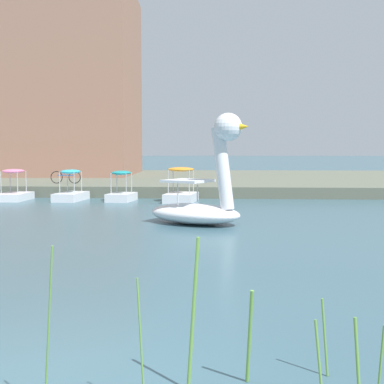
% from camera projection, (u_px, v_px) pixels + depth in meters
% --- Properties ---
extents(shore_bank_far, '(143.15, 23.06, 0.57)m').
position_uv_depth(shore_bank_far, '(198.00, 180.00, 36.34)').
color(shore_bank_far, '#5B6051').
rests_on(shore_bank_far, ground_plane).
extents(swan_boat, '(3.58, 2.97, 3.49)m').
position_uv_depth(swan_boat, '(202.00, 195.00, 16.00)').
color(swan_boat, white).
rests_on(swan_boat, ground_plane).
extents(pedal_boat_orange, '(1.54, 2.20, 1.60)m').
position_uv_depth(pedal_boat_orange, '(181.00, 191.00, 23.23)').
color(pedal_boat_orange, white).
rests_on(pedal_boat_orange, ground_plane).
extents(pedal_boat_teal, '(1.26, 1.83, 1.43)m').
position_uv_depth(pedal_boat_teal, '(121.00, 192.00, 23.61)').
color(pedal_boat_teal, white).
rests_on(pedal_boat_teal, ground_plane).
extents(pedal_boat_cyan, '(1.27, 2.21, 1.47)m').
position_uv_depth(pedal_boat_cyan, '(71.00, 192.00, 23.86)').
color(pedal_boat_cyan, white).
rests_on(pedal_boat_cyan, ground_plane).
extents(pedal_boat_pink, '(1.24, 2.03, 1.49)m').
position_uv_depth(pedal_boat_pink, '(14.00, 191.00, 23.95)').
color(pedal_boat_pink, white).
rests_on(pedal_boat_pink, ground_plane).
extents(bicycle_parked, '(1.69, 0.06, 0.69)m').
position_uv_depth(bicycle_parked, '(66.00, 177.00, 27.71)').
color(bicycle_parked, black).
rests_on(bicycle_parked, shore_bank_far).
extents(apartment_block, '(19.57, 12.85, 14.30)m').
position_uv_depth(apartment_block, '(11.00, 82.00, 38.94)').
color(apartment_block, '#996B56').
rests_on(apartment_block, shore_bank_far).
extents(reed_clump_foreground, '(2.97, 1.04, 1.52)m').
position_uv_depth(reed_clump_foreground, '(241.00, 338.00, 4.69)').
color(reed_clump_foreground, '#669942').
rests_on(reed_clump_foreground, ground_plane).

